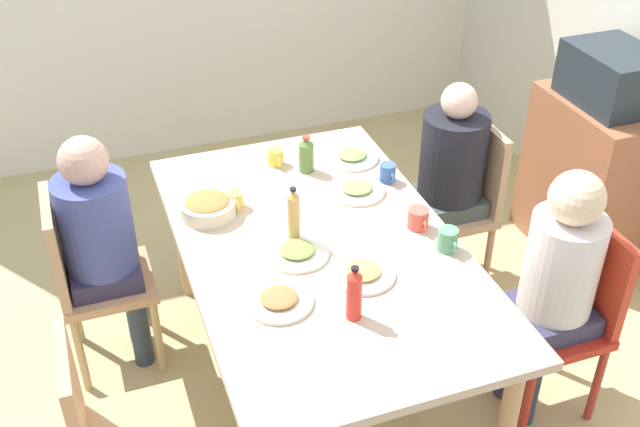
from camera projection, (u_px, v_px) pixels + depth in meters
ground_plane at (320, 376)px, 3.55m from camera, size 5.67×5.67×0.00m
dining_table at (320, 259)px, 3.17m from camera, size 1.81×1.09×0.76m
chair_1 at (568, 309)px, 3.17m from camera, size 0.40×0.40×0.90m
person_1 at (557, 276)px, 3.03m from camera, size 0.30×0.30×1.18m
chair_2 at (462, 197)px, 3.87m from camera, size 0.40×0.40×0.90m
person_2 at (450, 169)px, 3.75m from camera, size 0.32×0.32×1.15m
chair_3 at (86, 274)px, 3.36m from camera, size 0.40×0.40×0.90m
person_3 at (100, 234)px, 3.27m from camera, size 0.31×0.31×1.17m
plate_0 at (297, 252)px, 3.05m from camera, size 0.26×0.26×0.04m
plate_1 at (357, 189)px, 3.44m from camera, size 0.25×0.25×0.04m
plate_2 at (352, 156)px, 3.69m from camera, size 0.26×0.26×0.04m
plate_3 at (279, 300)px, 2.81m from camera, size 0.26×0.26×0.04m
plate_4 at (363, 273)px, 2.94m from camera, size 0.25×0.25×0.04m
bowl_0 at (208, 206)px, 3.27m from camera, size 0.24×0.24×0.09m
cup_0 at (276, 157)px, 3.63m from camera, size 0.11×0.07×0.08m
cup_1 at (234, 200)px, 3.32m from camera, size 0.11×0.08×0.08m
cup_2 at (388, 173)px, 3.50m from camera, size 0.11×0.07×0.09m
cup_3 at (448, 240)px, 3.07m from camera, size 0.12×0.08×0.09m
cup_4 at (418, 219)px, 3.19m from camera, size 0.12×0.09×0.09m
bottle_0 at (294, 216)px, 3.08m from camera, size 0.05×0.05×0.25m
bottle_1 at (306, 155)px, 3.56m from camera, size 0.07×0.07×0.18m
bottle_2 at (354, 294)px, 2.70m from camera, size 0.06×0.06×0.23m
side_cabinet at (590, 178)px, 4.15m from camera, size 0.70×0.44×0.90m
microwave at (614, 77)px, 3.82m from camera, size 0.48×0.36×0.28m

